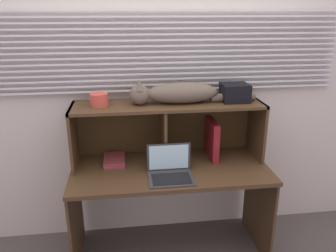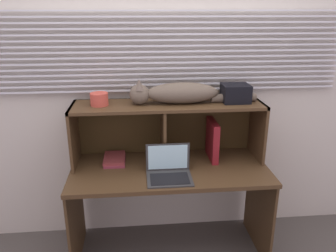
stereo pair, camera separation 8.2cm
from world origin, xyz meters
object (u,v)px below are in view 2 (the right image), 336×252
book_stack (115,159)px  small_basket (99,99)px  binder_upright (212,140)px  storage_box (235,93)px  cat (178,93)px  laptop (169,171)px

book_stack → small_basket: size_ratio=1.92×
binder_upright → small_basket: 0.89m
binder_upright → storage_box: size_ratio=1.53×
cat → book_stack: (-0.47, 0.00, -0.50)m
storage_box → cat: bearing=180.0°
laptop → storage_box: bearing=27.8°
laptop → small_basket: bearing=149.9°
binder_upright → book_stack: 0.75m
cat → book_stack: cat is taller
small_basket → storage_box: (0.97, 0.00, 0.02)m
binder_upright → laptop: bearing=-142.9°
laptop → binder_upright: size_ratio=1.02×
laptop → book_stack: (-0.38, 0.27, -0.02)m
cat → laptop: size_ratio=3.01×
storage_box → laptop: bearing=-152.2°
binder_upright → small_basket: small_basket is taller
cat → small_basket: (-0.55, 0.00, -0.03)m
laptop → book_stack: size_ratio=1.26×
cat → storage_box: 0.42m
cat → storage_box: size_ratio=4.71×
cat → laptop: 0.55m
book_stack → small_basket: bearing=-177.4°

